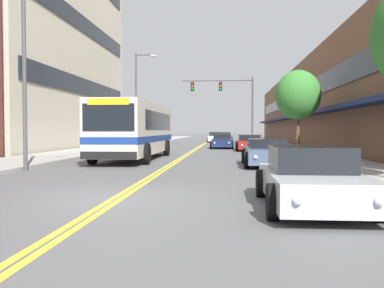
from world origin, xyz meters
The scene contains 19 objects.
ground_plane centered at (0.00, 37.00, 0.00)m, with size 240.00×240.00×0.00m, color #565659.
sidewalk_left centered at (-7.45, 37.00, 0.07)m, with size 3.90×106.00×0.15m.
sidewalk_right centered at (7.45, 37.00, 0.07)m, with size 3.90×106.00×0.15m.
centre_line centered at (0.00, 37.00, 0.00)m, with size 0.34×106.00×0.01m.
storefront_row_right centered at (13.63, 37.00, 4.07)m, with size 9.10×68.00×8.15m.
city_bus centered at (-2.45, 13.60, 1.71)m, with size 2.86×11.16×3.01m.
car_beige_parked_left_near centered at (-4.36, 33.75, 0.58)m, with size 1.97×4.85×1.26m.
car_champagne_parked_left_mid centered at (-4.42, 23.49, 0.60)m, with size 2.08×4.49×1.27m.
car_silver_parked_right_foreground centered at (4.32, -0.80, 0.59)m, with size 2.07×4.45×1.27m.
car_slate_blue_parked_right_mid centered at (4.36, 9.50, 0.59)m, with size 2.12×4.76×1.21m.
car_red_parked_right_far centered at (4.34, 23.62, 0.58)m, with size 2.12×4.80×1.23m.
car_navy_moving_lead centered at (2.17, 27.83, 0.61)m, with size 1.99×4.84×1.31m.
car_dark_grey_moving_second centered at (2.43, 54.36, 0.58)m, with size 2.04×4.35×1.25m.
car_white_moving_third centered at (1.14, 45.79, 0.62)m, with size 2.08×4.76×1.34m.
traffic_signal_mast centered at (2.77, 34.16, 5.04)m, with size 7.33×0.38×7.02m.
street_lamp_left_near centered at (-5.03, 6.24, 4.27)m, with size 1.92×0.28×7.16m.
street_lamp_left_far centered at (-5.08, 26.91, 4.83)m, with size 1.84×0.28×8.27m.
street_tree_right_mid centered at (6.75, 15.68, 3.65)m, with size 2.66×2.66×4.98m.
fire_hydrant centered at (5.95, 6.78, 0.57)m, with size 0.33×0.25×0.86m.
Camera 1 is at (2.56, -9.90, 1.62)m, focal length 40.00 mm.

